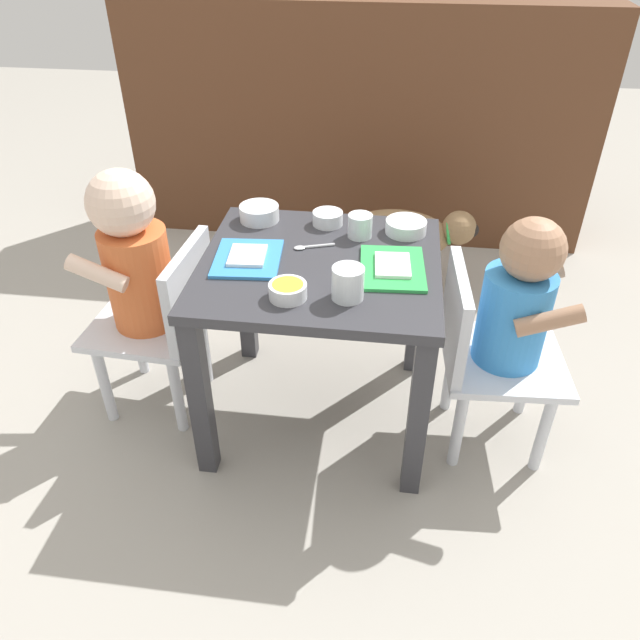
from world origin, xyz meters
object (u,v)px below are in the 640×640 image
(seated_child_right, at_px, (509,314))
(cereal_bowl_right_side, at_px, (328,218))
(seated_child_left, at_px, (141,270))
(food_tray_right, at_px, (392,267))
(food_tray_left, at_px, (248,258))
(veggie_bowl_near, at_px, (406,226))
(dog, at_px, (406,235))
(cereal_bowl_left_side, at_px, (259,212))
(dining_table, at_px, (320,294))
(water_cup_right, at_px, (348,285))
(veggie_bowl_far, at_px, (288,290))
(water_cup_left, at_px, (360,227))
(spoon_by_left_tray, at_px, (310,247))

(seated_child_right, relative_size, cereal_bowl_right_side, 8.13)
(seated_child_left, xyz_separation_m, food_tray_right, (0.60, -0.01, 0.06))
(food_tray_left, relative_size, food_tray_right, 0.93)
(veggie_bowl_near, bearing_deg, dog, 88.45)
(food_tray_left, relative_size, cereal_bowl_left_side, 1.86)
(dining_table, height_order, seated_child_left, seated_child_left)
(water_cup_right, height_order, veggie_bowl_far, water_cup_right)
(seated_child_right, height_order, cereal_bowl_right_side, seated_child_right)
(water_cup_left, bearing_deg, cereal_bowl_left_side, 168.11)
(dog, height_order, food_tray_left, food_tray_left)
(food_tray_left, relative_size, veggie_bowl_near, 1.85)
(cereal_bowl_left_side, bearing_deg, seated_child_right, -19.74)
(dining_table, bearing_deg, water_cup_left, 59.07)
(water_cup_left, distance_m, veggie_bowl_near, 0.12)
(dog, bearing_deg, water_cup_left, -103.20)
(water_cup_right, xyz_separation_m, veggie_bowl_far, (-0.12, -0.02, -0.01))
(food_tray_right, relative_size, spoon_by_left_tray, 2.06)
(food_tray_right, bearing_deg, seated_child_right, -3.51)
(seated_child_left, bearing_deg, food_tray_left, -2.08)
(food_tray_left, bearing_deg, dining_table, 5.13)
(seated_child_left, xyz_separation_m, veggie_bowl_near, (0.63, 0.17, 0.07))
(cereal_bowl_left_side, xyz_separation_m, spoon_by_left_tray, (0.15, -0.13, -0.02))
(seated_child_right, height_order, spoon_by_left_tray, seated_child_right)
(veggie_bowl_far, bearing_deg, spoon_by_left_tray, 86.16)
(dog, xyz_separation_m, cereal_bowl_right_side, (-0.21, -0.48, 0.28))
(food_tray_left, bearing_deg, cereal_bowl_left_side, 94.44)
(seated_child_left, xyz_separation_m, dog, (0.64, 0.67, -0.21))
(dog, xyz_separation_m, veggie_bowl_near, (-0.01, -0.50, 0.28))
(water_cup_left, relative_size, cereal_bowl_left_side, 0.59)
(food_tray_right, height_order, cereal_bowl_right_side, cereal_bowl_right_side)
(seated_child_left, height_order, water_cup_left, seated_child_left)
(dog, distance_m, cereal_bowl_right_side, 0.60)
(food_tray_left, relative_size, cereal_bowl_right_side, 2.45)
(seated_child_right, distance_m, veggie_bowl_far, 0.51)
(seated_child_left, bearing_deg, food_tray_right, -0.94)
(dining_table, bearing_deg, veggie_bowl_far, -106.55)
(food_tray_right, relative_size, water_cup_right, 2.84)
(veggie_bowl_far, distance_m, veggie_bowl_near, 0.41)
(spoon_by_left_tray, bearing_deg, seated_child_left, -170.79)
(cereal_bowl_right_side, bearing_deg, food_tray_right, -50.00)
(dining_table, bearing_deg, seated_child_left, -179.34)
(dog, bearing_deg, spoon_by_left_tray, -111.41)
(seated_child_right, height_order, veggie_bowl_far, seated_child_right)
(seated_child_right, distance_m, food_tray_right, 0.28)
(food_tray_left, xyz_separation_m, veggie_bowl_far, (0.12, -0.14, 0.01))
(food_tray_left, distance_m, water_cup_right, 0.28)
(veggie_bowl_far, relative_size, cereal_bowl_left_side, 0.80)
(dog, bearing_deg, cereal_bowl_right_side, -113.80)
(seated_child_left, bearing_deg, seated_child_right, -1.73)
(seated_child_left, height_order, water_cup_right, seated_child_left)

